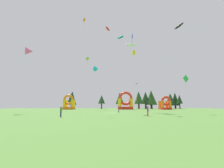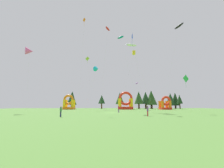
# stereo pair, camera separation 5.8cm
# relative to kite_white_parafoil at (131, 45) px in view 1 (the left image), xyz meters

# --- Properties ---
(ground_plane) EXTENTS (120.00, 120.00, 0.00)m
(ground_plane) POSITION_rel_kite_white_parafoil_xyz_m (-5.71, -4.46, -19.67)
(ground_plane) COLOR #548438
(kite_white_parafoil) EXTENTS (7.62, 1.88, 20.39)m
(kite_white_parafoil) POSITION_rel_kite_white_parafoil_xyz_m (0.00, 0.00, 0.00)
(kite_white_parafoil) COLOR white
(kite_white_parafoil) RESTS_ON ground_plane
(kite_teal_parafoil) EXTENTS (6.88, 4.43, 26.36)m
(kite_teal_parafoil) POSITION_rel_kite_white_parafoil_xyz_m (-2.55, 8.27, 6.11)
(kite_teal_parafoil) COLOR #0C7F7A
(kite_teal_parafoil) RESTS_ON ground_plane
(kite_black_parafoil) EXTENTS (5.38, 10.13, 28.66)m
(kite_black_parafoil) POSITION_rel_kite_white_parafoil_xyz_m (16.40, 3.51, 8.11)
(kite_black_parafoil) COLOR black
(kite_black_parafoil) RESTS_ON ground_plane
(kite_yellow_box) EXTENTS (5.08, 0.87, 18.87)m
(kite_yellow_box) POSITION_rel_kite_white_parafoil_xyz_m (1.14, 2.75, -1.43)
(kite_yellow_box) COLOR yellow
(kite_yellow_box) RESTS_ON ground_plane
(kite_lime_diamond) EXTENTS (3.45, 6.63, 19.79)m
(kite_lime_diamond) POSITION_rel_kite_white_parafoil_xyz_m (-14.72, 12.80, -0.63)
(kite_lime_diamond) COLOR #8CD826
(kite_lime_diamond) RESTS_ON ground_plane
(kite_blue_diamond) EXTENTS (3.68, 2.42, 20.25)m
(kite_blue_diamond) POSITION_rel_kite_white_parafoil_xyz_m (-0.77, -5.69, -0.15)
(kite_blue_diamond) COLOR blue
(kite_blue_diamond) RESTS_ON ground_plane
(kite_red_parafoil) EXTENTS (2.89, 5.32, 26.14)m
(kite_red_parafoil) POSITION_rel_kite_white_parafoil_xyz_m (-7.14, 1.62, 5.87)
(kite_red_parafoil) COLOR red
(kite_red_parafoil) RESTS_ON ground_plane
(kite_purple_parafoil) EXTENTS (1.04, 5.95, 11.21)m
(kite_purple_parafoil) POSITION_rel_kite_white_parafoil_xyz_m (4.76, 18.43, -8.91)
(kite_purple_parafoil) COLOR purple
(kite_purple_parafoil) RESTS_ON ground_plane
(kite_cyan_delta) EXTENTS (6.34, 6.28, 19.45)m
(kite_cyan_delta) POSITION_rel_kite_white_parafoil_xyz_m (-12.14, 24.02, -1.61)
(kite_cyan_delta) COLOR #19B7CC
(kite_cyan_delta) RESTS_ON ground_plane
(kite_orange_diamond) EXTENTS (0.79, 7.36, 25.15)m
(kite_orange_diamond) POSITION_rel_kite_white_parafoil_xyz_m (-13.35, -4.74, 4.54)
(kite_orange_diamond) COLOR orange
(kite_orange_diamond) RESTS_ON ground_plane
(kite_pink_delta) EXTENTS (3.09, 3.86, 18.09)m
(kite_pink_delta) POSITION_rel_kite_white_parafoil_xyz_m (-29.12, -1.60, -2.72)
(kite_pink_delta) COLOR #EA599E
(kite_pink_delta) RESTS_ON ground_plane
(kite_green_diamond) EXTENTS (3.21, 1.48, 8.50)m
(kite_green_diamond) POSITION_rel_kite_white_parafoil_xyz_m (10.89, -9.11, -11.86)
(kite_green_diamond) COLOR green
(kite_green_diamond) RESTS_ON ground_plane
(person_midfield) EXTENTS (0.43, 0.43, 1.77)m
(person_midfield) POSITION_rel_kite_white_parafoil_xyz_m (-0.05, -17.11, -18.62)
(person_midfield) COLOR #B21E26
(person_midfield) RESTS_ON ground_plane
(person_far_side) EXTENTS (0.41, 0.41, 1.83)m
(person_far_side) POSITION_rel_kite_white_parafoil_xyz_m (-4.19, -3.95, -18.58)
(person_far_side) COLOR #724C8C
(person_far_side) RESTS_ON ground_plane
(person_left_edge) EXTENTS (0.42, 0.42, 1.76)m
(person_left_edge) POSITION_rel_kite_white_parafoil_xyz_m (-14.54, -18.13, -18.63)
(person_left_edge) COLOR navy
(person_left_edge) RESTS_ON ground_plane
(inflatable_red_slide) EXTENTS (4.87, 4.42, 6.66)m
(inflatable_red_slide) POSITION_rel_kite_white_parafoil_xyz_m (-24.81, 27.36, -17.19)
(inflatable_red_slide) COLOR orange
(inflatable_red_slide) RESTS_ON ground_plane
(inflatable_orange_dome) EXTENTS (6.50, 4.76, 8.01)m
(inflatable_orange_dome) POSITION_rel_kite_white_parafoil_xyz_m (0.94, 26.77, -16.76)
(inflatable_orange_dome) COLOR red
(inflatable_orange_dome) RESTS_ON ground_plane
(inflatable_blue_arch) EXTENTS (4.42, 4.84, 5.83)m
(inflatable_blue_arch) POSITION_rel_kite_white_parafoil_xyz_m (18.14, 23.91, -17.55)
(inflatable_blue_arch) COLOR red
(inflatable_blue_arch) RESTS_ON ground_plane
(tree_row_0) EXTENTS (3.48, 3.48, 7.86)m
(tree_row_0) POSITION_rel_kite_white_parafoil_xyz_m (-26.79, 40.40, -14.57)
(tree_row_0) COLOR #4C331E
(tree_row_0) RESTS_ON ground_plane
(tree_row_1) EXTENTS (5.23, 5.23, 8.87)m
(tree_row_1) POSITION_rel_kite_white_parafoil_xyz_m (-26.65, 40.22, -14.20)
(tree_row_1) COLOR #4C331E
(tree_row_1) RESTS_ON ground_plane
(tree_row_2) EXTENTS (4.04, 4.04, 9.11)m
(tree_row_2) POSITION_rel_kite_white_parafoil_xyz_m (-25.90, 38.41, -14.06)
(tree_row_2) COLOR #4C331E
(tree_row_2) RESTS_ON ground_plane
(tree_row_3) EXTENTS (3.19, 3.19, 6.24)m
(tree_row_3) POSITION_rel_kite_white_parafoil_xyz_m (-25.14, 37.40, -15.63)
(tree_row_3) COLOR #4C331E
(tree_row_3) RESTS_ON ground_plane
(tree_row_4) EXTENTS (3.73, 3.73, 7.23)m
(tree_row_4) POSITION_rel_kite_white_parafoil_xyz_m (-10.42, 38.32, -14.77)
(tree_row_4) COLOR #4C331E
(tree_row_4) RESTS_ON ground_plane
(tree_row_5) EXTENTS (4.42, 4.42, 8.38)m
(tree_row_5) POSITION_rel_kite_white_parafoil_xyz_m (-0.98, 35.62, -14.35)
(tree_row_5) COLOR #4C331E
(tree_row_5) RESTS_ON ground_plane
(tree_row_6) EXTENTS (4.75, 4.75, 9.05)m
(tree_row_6) POSITION_rel_kite_white_parafoil_xyz_m (8.85, 35.93, -13.96)
(tree_row_6) COLOR #4C331E
(tree_row_6) RESTS_ON ground_plane
(tree_row_7) EXTENTS (5.10, 5.10, 8.98)m
(tree_row_7) POSITION_rel_kite_white_parafoil_xyz_m (13.05, 38.49, -13.96)
(tree_row_7) COLOR #4C331E
(tree_row_7) RESTS_ON ground_plane
(tree_row_8) EXTENTS (5.94, 5.94, 9.70)m
(tree_row_8) POSITION_rel_kite_white_parafoil_xyz_m (15.71, 37.03, -13.85)
(tree_row_8) COLOR #4C331E
(tree_row_8) RESTS_ON ground_plane
(tree_row_9) EXTENTS (5.29, 5.29, 8.36)m
(tree_row_9) POSITION_rel_kite_white_parafoil_xyz_m (26.97, 39.95, -14.56)
(tree_row_9) COLOR #4C331E
(tree_row_9) RESTS_ON ground_plane
(tree_row_10) EXTENTS (4.73, 4.73, 8.83)m
(tree_row_10) POSITION_rel_kite_white_parafoil_xyz_m (30.03, 40.82, -14.44)
(tree_row_10) COLOR #4C331E
(tree_row_10) RESTS_ON ground_plane
(tree_row_11) EXTENTS (3.08, 3.08, 7.30)m
(tree_row_11) POSITION_rel_kite_white_parafoil_xyz_m (30.34, 36.29, -14.74)
(tree_row_11) COLOR #4C331E
(tree_row_11) RESTS_ON ground_plane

